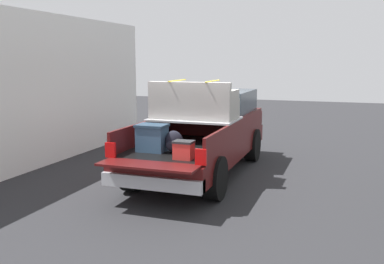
{
  "coord_description": "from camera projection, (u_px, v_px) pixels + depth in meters",
  "views": [
    {
      "loc": [
        -9.47,
        -3.15,
        2.66
      ],
      "look_at": [
        -0.6,
        0.0,
        1.1
      ],
      "focal_mm": 40.44,
      "sensor_mm": 36.0,
      "label": 1
    }
  ],
  "objects": [
    {
      "name": "ground_plane",
      "position": [
        200.0,
        174.0,
        10.28
      ],
      "size": [
        40.0,
        40.0,
        0.0
      ],
      "primitive_type": "plane",
      "color": "#262628"
    },
    {
      "name": "pickup_truck",
      "position": [
        205.0,
        131.0,
        10.47
      ],
      "size": [
        6.05,
        2.06,
        2.23
      ],
      "color": "#470F0F",
      "rests_on": "ground_plane"
    },
    {
      "name": "building_facade",
      "position": [
        33.0,
        91.0,
        10.69
      ],
      "size": [
        10.46,
        0.36,
        3.85
      ],
      "primitive_type": "cube",
      "color": "white",
      "rests_on": "ground_plane"
    }
  ]
}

